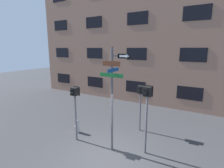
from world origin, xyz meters
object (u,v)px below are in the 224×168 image
object	(u,v)px
pedestrian_signal_right	(147,102)
pedestrian_signal_across	(141,95)
pedestrian_signal_left	(75,100)
fire_hydrant	(77,126)
street_sign_pole	(113,91)

from	to	relation	value
pedestrian_signal_right	pedestrian_signal_across	size ratio (longest dim) A/B	1.17
pedestrian_signal_left	fire_hydrant	distance (m)	1.85
pedestrian_signal_right	pedestrian_signal_across	bearing A→B (deg)	118.29
street_sign_pole	pedestrian_signal_right	size ratio (longest dim) A/B	1.52
pedestrian_signal_left	pedestrian_signal_right	size ratio (longest dim) A/B	0.90
pedestrian_signal_right	fire_hydrant	distance (m)	4.15
pedestrian_signal_left	pedestrian_signal_across	bearing A→B (deg)	48.08
street_sign_pole	pedestrian_signal_right	xyz separation A→B (m)	(1.28, 0.47, -0.40)
pedestrian_signal_left	pedestrian_signal_right	world-z (taller)	pedestrian_signal_right
street_sign_pole	pedestrian_signal_right	bearing A→B (deg)	20.26
pedestrian_signal_across	fire_hydrant	xyz separation A→B (m)	(-2.71, -1.88, -1.62)
street_sign_pole	pedestrian_signal_left	distance (m)	2.04
pedestrian_signal_left	pedestrian_signal_right	distance (m)	3.28
pedestrian_signal_across	fire_hydrant	world-z (taller)	pedestrian_signal_across
street_sign_pole	pedestrian_signal_left	bearing A→B (deg)	-174.83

